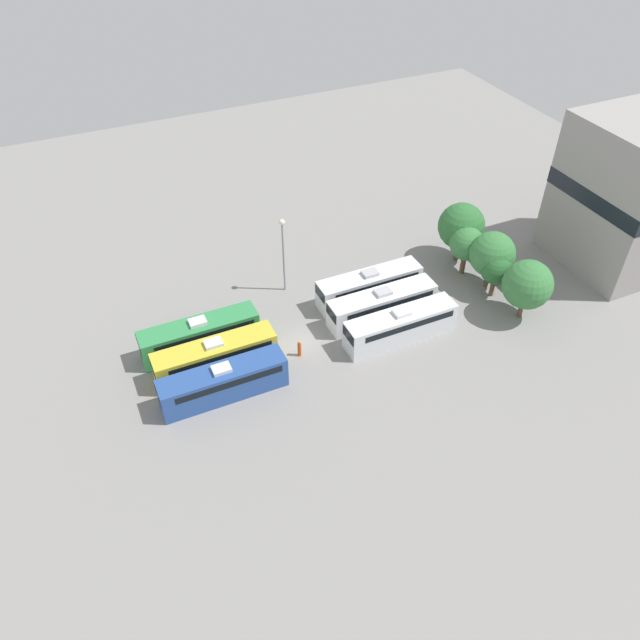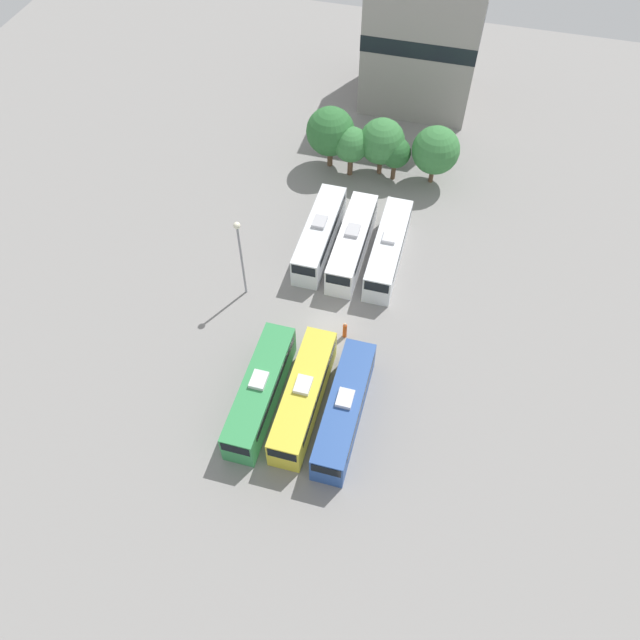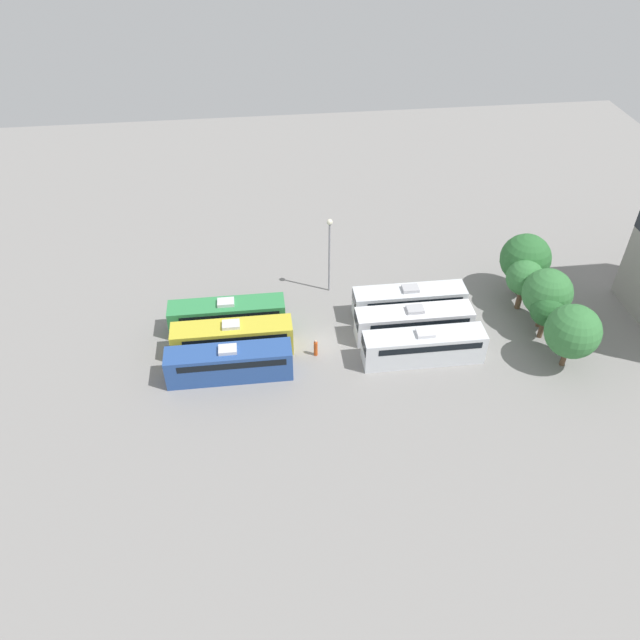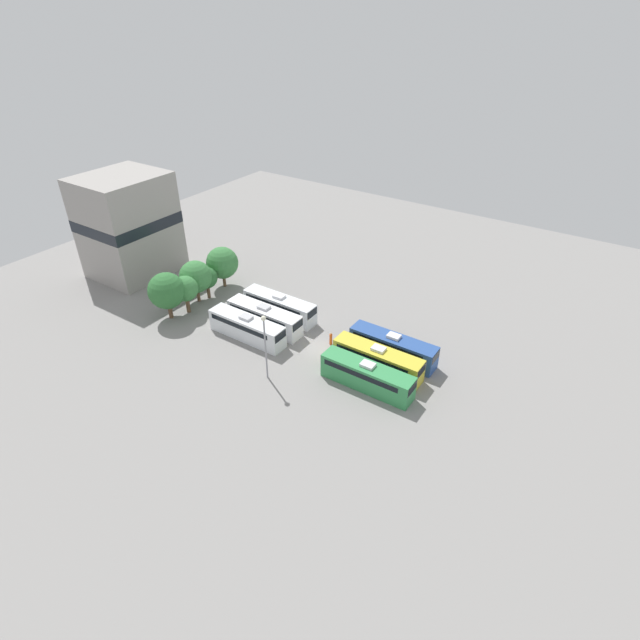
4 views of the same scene
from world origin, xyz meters
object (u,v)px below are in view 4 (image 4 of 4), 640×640
light_pole (265,337)px  tree_4 (222,263)px  bus_5 (279,306)px  tree_3 (207,278)px  bus_4 (264,317)px  tree_2 (196,277)px  bus_0 (367,375)px  bus_2 (393,346)px  bus_1 (377,359)px  bus_3 (247,327)px  worker_person (331,339)px  depot_building (128,225)px  tree_0 (167,291)px  tree_1 (185,289)px

light_pole → tree_4: light_pole is taller
bus_5 → tree_3: 12.39m
tree_3 → tree_4: size_ratio=0.76×
bus_4 → tree_2: 12.99m
bus_0 → bus_2: 6.79m
bus_1 → bus_3: size_ratio=1.00×
worker_person → depot_building: 38.83m
bus_2 → tree_4: tree_4 is taller
tree_2 → tree_3: bearing=-17.8°
bus_4 → bus_5: same height
tree_0 → bus_2: bearing=-73.4°
bus_1 → light_pole: 13.87m
bus_3 → tree_2: 13.12m
bus_2 → bus_4: bearing=101.4°
bus_5 → depot_building: (-1.99, 28.32, 6.39)m
worker_person → tree_1: 22.17m
bus_5 → tree_3: size_ratio=2.26×
tree_1 → depot_building: depot_building is taller
bus_2 → tree_0: 31.75m
bus_1 → tree_2: 30.21m
bus_0 → tree_4: (8.89, 30.62, 2.35)m
bus_2 → worker_person: bearing=103.4°
worker_person → light_pole: (-9.96, 2.55, 4.95)m
worker_person → tree_0: tree_0 is taller
light_pole → tree_3: size_ratio=1.74×
bus_0 → light_pole: light_pole is taller
tree_1 → tree_4: bearing=7.0°
worker_person → light_pole: size_ratio=0.21×
bus_0 → light_pole: size_ratio=1.30×
depot_building → tree_4: bearing=-74.9°
light_pole → bus_3: bearing=56.2°
tree_0 → tree_2: tree_0 is taller
bus_3 → depot_building: 29.23m
tree_1 → bus_2: bearing=-77.4°
bus_3 → tree_3: (4.93, 11.95, 1.65)m
bus_0 → light_pole: 12.49m
bus_1 → tree_4: (5.48, 30.15, 2.35)m
bus_1 → tree_2: tree_2 is taller
bus_4 → depot_building: bearing=87.0°
worker_person → tree_1: (-4.67, 21.47, 2.94)m
bus_4 → tree_0: bearing=113.4°
bus_0 → tree_4: 31.97m
bus_4 → worker_person: bearing=-80.2°
light_pole → bus_0: bearing=-64.5°
bus_3 → tree_0: 12.82m
bus_0 → bus_4: 18.10m
bus_2 → bus_0: bearing=-178.8°
bus_5 → depot_building: 29.10m
bus_2 → depot_building: depot_building is taller
light_pole → tree_1: (5.30, 18.92, -2.01)m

